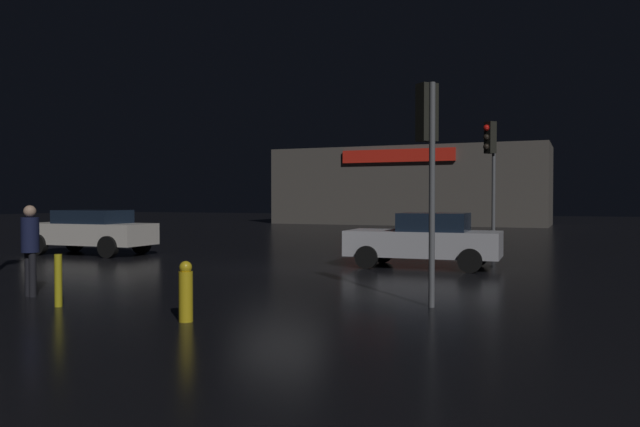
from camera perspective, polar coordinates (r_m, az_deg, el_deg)
The scene contains 9 objects.
ground_plane at distance 17.25m, azimuth -3.77°, elevation -5.07°, with size 120.00×120.00×0.00m, color black.
store_building at distance 48.71m, azimuth 8.20°, elevation 2.48°, with size 20.50×7.09×5.81m.
traffic_signal_opposite at distance 21.20m, azimuth 15.33°, elevation 5.08°, with size 0.41×0.43×4.44m.
traffic_signal_cross_left at distance 11.37m, azimuth 9.78°, elevation 6.94°, with size 0.43×0.41×3.98m.
car_near at distance 23.07m, azimuth -20.20°, elevation -1.48°, with size 4.55×2.04×1.54m.
car_far at distance 17.77m, azimuth 9.59°, elevation -2.37°, with size 4.30×2.07×1.53m.
pedestrian at distance 13.55m, azimuth -24.95°, elevation -2.46°, with size 0.41×0.41×1.80m.
fire_hydrant at distance 10.06m, azimuth -12.15°, elevation -6.99°, with size 0.22×0.22×0.95m.
bollard_kerb_a at distance 12.11m, azimuth -22.78°, elevation -5.66°, with size 0.13×0.13×0.94m, color gold.
Camera 1 is at (7.64, -15.35, 1.92)m, focal length 35.05 mm.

